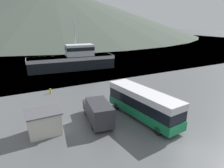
# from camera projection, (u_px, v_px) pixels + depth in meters

# --- Properties ---
(ground_plane) EXTENTS (400.00, 400.00, 0.00)m
(ground_plane) POSITION_uv_depth(u_px,v_px,m) (191.00, 149.00, 17.61)
(ground_plane) COLOR #515456
(water_surface) EXTENTS (240.00, 240.00, 0.00)m
(water_surface) POSITION_uv_depth(u_px,v_px,m) (25.00, 37.00, 137.20)
(water_surface) COLOR #475B6B
(water_surface) RESTS_ON ground
(hill_backdrop) EXTENTS (225.24, 225.24, 38.02)m
(hill_backdrop) POSITION_uv_depth(u_px,v_px,m) (54.00, 10.00, 163.86)
(hill_backdrop) COLOR #424C42
(hill_backdrop) RESTS_ON ground
(tour_bus) EXTENTS (3.46, 10.37, 3.36)m
(tour_bus) POSITION_uv_depth(u_px,v_px,m) (143.00, 103.00, 22.68)
(tour_bus) COLOR #146B3D
(tour_bus) RESTS_ON ground
(delivery_van) EXTENTS (3.08, 6.33, 2.49)m
(delivery_van) POSITION_uv_depth(u_px,v_px,m) (98.00, 111.00, 22.00)
(delivery_van) COLOR #2D2D33
(delivery_van) RESTS_ON ground
(fishing_boat) EXTENTS (19.87, 6.57, 10.99)m
(fishing_boat) POSITION_uv_depth(u_px,v_px,m) (73.00, 60.00, 45.89)
(fishing_boat) COLOR black
(fishing_boat) RESTS_ON water_surface
(storage_bin) EXTENTS (1.19, 1.28, 1.07)m
(storage_bin) POSITION_uv_depth(u_px,v_px,m) (169.00, 104.00, 25.65)
(storage_bin) COLOR #287F3D
(storage_bin) RESTS_ON ground
(dock_kiosk) EXTENTS (3.32, 2.82, 2.36)m
(dock_kiosk) POSITION_uv_depth(u_px,v_px,m) (44.00, 122.00, 19.85)
(dock_kiosk) COLOR beige
(dock_kiosk) RESTS_ON ground
(mooring_bollard) EXTENTS (0.29, 0.29, 0.83)m
(mooring_bollard) POSITION_uv_depth(u_px,v_px,m) (50.00, 91.00, 30.98)
(mooring_bollard) COLOR #B29919
(mooring_bollard) RESTS_ON ground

